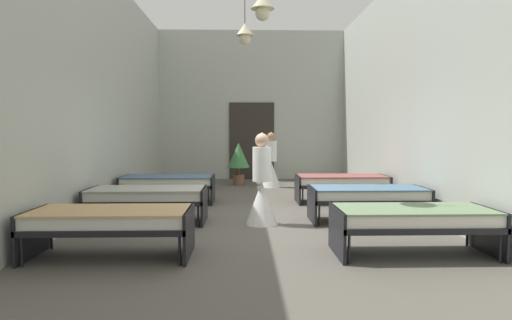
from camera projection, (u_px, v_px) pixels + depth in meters
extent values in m
cube|color=#59544C|center=(258.00, 225.00, 7.00)|extent=(6.35, 13.30, 0.10)
cube|color=#B2B7AD|center=(252.00, 106.00, 13.28)|extent=(6.15, 0.20, 4.63)
cube|color=#B2B7AD|center=(73.00, 81.00, 6.76)|extent=(0.20, 12.70, 4.63)
cube|color=#B2B7AD|center=(439.00, 82.00, 6.92)|extent=(0.20, 12.70, 4.63)
cube|color=#2D2823|center=(252.00, 141.00, 13.23)|extent=(1.40, 0.06, 2.40)
cone|color=beige|center=(263.00, 1.00, 7.85)|extent=(0.44, 0.44, 0.28)
sphere|color=beige|center=(263.00, 13.00, 7.86)|extent=(0.28, 0.28, 0.28)
cylinder|color=brown|center=(245.00, 11.00, 10.03)|extent=(0.02, 0.02, 0.55)
cone|color=beige|center=(245.00, 29.00, 10.05)|extent=(0.44, 0.44, 0.28)
sphere|color=beige|center=(245.00, 39.00, 10.07)|extent=(0.28, 0.28, 0.28)
cylinder|color=black|center=(22.00, 252.00, 4.66)|extent=(0.03, 0.03, 0.34)
cylinder|color=black|center=(51.00, 236.00, 5.38)|extent=(0.03, 0.03, 0.34)
cylinder|color=black|center=(180.00, 251.00, 4.71)|extent=(0.03, 0.03, 0.34)
cylinder|color=black|center=(188.00, 235.00, 5.43)|extent=(0.03, 0.03, 0.34)
cube|color=black|center=(111.00, 226.00, 5.03)|extent=(1.90, 0.84, 0.07)
cube|color=black|center=(32.00, 234.00, 5.01)|extent=(0.04, 0.84, 0.57)
cube|color=black|center=(189.00, 233.00, 5.06)|extent=(0.04, 0.84, 0.57)
cube|color=silver|center=(111.00, 217.00, 5.02)|extent=(1.82, 0.78, 0.14)
cube|color=tan|center=(110.00, 210.00, 5.02)|extent=(1.86, 0.82, 0.02)
cylinder|color=black|center=(349.00, 249.00, 4.76)|extent=(0.03, 0.03, 0.34)
cylinder|color=black|center=(335.00, 234.00, 5.48)|extent=(0.03, 0.03, 0.34)
cylinder|color=black|center=(500.00, 248.00, 4.81)|extent=(0.03, 0.03, 0.34)
cylinder|color=black|center=(467.00, 233.00, 5.53)|extent=(0.03, 0.03, 0.34)
cube|color=black|center=(413.00, 224.00, 5.13)|extent=(1.90, 0.84, 0.07)
cube|color=black|center=(337.00, 232.00, 5.11)|extent=(0.04, 0.84, 0.57)
cube|color=black|center=(488.00, 231.00, 5.16)|extent=(0.04, 0.84, 0.57)
cube|color=silver|center=(413.00, 216.00, 5.12)|extent=(1.82, 0.78, 0.14)
cube|color=slate|center=(413.00, 209.00, 5.12)|extent=(1.86, 0.82, 0.02)
cylinder|color=black|center=(86.00, 217.00, 6.56)|extent=(0.03, 0.03, 0.34)
cylinder|color=black|center=(102.00, 209.00, 7.28)|extent=(0.03, 0.03, 0.34)
cylinder|color=black|center=(198.00, 216.00, 6.60)|extent=(0.03, 0.03, 0.34)
cylinder|color=black|center=(203.00, 208.00, 7.32)|extent=(0.03, 0.03, 0.34)
cube|color=black|center=(147.00, 200.00, 6.93)|extent=(1.90, 0.84, 0.07)
cube|color=black|center=(90.00, 206.00, 6.91)|extent=(0.04, 0.84, 0.57)
cube|color=black|center=(204.00, 205.00, 6.96)|extent=(0.04, 0.84, 0.57)
cube|color=silver|center=(147.00, 194.00, 6.92)|extent=(1.82, 0.78, 0.14)
cube|color=#9E9E93|center=(147.00, 189.00, 6.91)|extent=(1.86, 0.82, 0.02)
cylinder|color=black|center=(319.00, 216.00, 6.66)|extent=(0.03, 0.03, 0.34)
cylinder|color=black|center=(312.00, 208.00, 7.37)|extent=(0.03, 0.03, 0.34)
cylinder|color=black|center=(428.00, 215.00, 6.70)|extent=(0.03, 0.03, 0.34)
cylinder|color=black|center=(410.00, 207.00, 7.42)|extent=(0.03, 0.03, 0.34)
cube|color=black|center=(367.00, 199.00, 7.02)|extent=(1.90, 0.84, 0.07)
cube|color=black|center=(312.00, 205.00, 7.01)|extent=(0.04, 0.84, 0.57)
cube|color=black|center=(423.00, 204.00, 7.06)|extent=(0.04, 0.84, 0.57)
cube|color=silver|center=(368.00, 193.00, 7.02)|extent=(1.82, 0.78, 0.14)
cube|color=slate|center=(368.00, 188.00, 7.01)|extent=(1.86, 0.82, 0.02)
cylinder|color=black|center=(122.00, 198.00, 8.45)|extent=(0.03, 0.03, 0.34)
cylinder|color=black|center=(131.00, 193.00, 9.17)|extent=(0.03, 0.03, 0.34)
cylinder|color=black|center=(209.00, 198.00, 8.50)|extent=(0.03, 0.03, 0.34)
cylinder|color=black|center=(211.00, 192.00, 9.22)|extent=(0.03, 0.03, 0.34)
cube|color=black|center=(168.00, 185.00, 8.82)|extent=(1.90, 0.84, 0.07)
cube|color=black|center=(124.00, 190.00, 8.80)|extent=(0.04, 0.84, 0.57)
cube|color=black|center=(213.00, 189.00, 8.85)|extent=(0.04, 0.84, 0.57)
cube|color=silver|center=(168.00, 180.00, 8.81)|extent=(1.82, 0.78, 0.14)
cube|color=slate|center=(168.00, 176.00, 8.81)|extent=(1.86, 0.82, 0.02)
cylinder|color=black|center=(303.00, 197.00, 8.55)|extent=(0.03, 0.03, 0.34)
cylinder|color=black|center=(298.00, 192.00, 9.27)|extent=(0.03, 0.03, 0.34)
cylinder|color=black|center=(388.00, 197.00, 8.60)|extent=(0.03, 0.03, 0.34)
cylinder|color=black|center=(377.00, 192.00, 9.32)|extent=(0.03, 0.03, 0.34)
cube|color=black|center=(341.00, 185.00, 8.92)|extent=(1.90, 0.84, 0.07)
cube|color=black|center=(298.00, 189.00, 8.90)|extent=(0.04, 0.84, 0.57)
cube|color=black|center=(385.00, 189.00, 8.95)|extent=(0.04, 0.84, 0.57)
cube|color=silver|center=(341.00, 180.00, 8.91)|extent=(1.82, 0.78, 0.14)
cube|color=#8C4C47|center=(341.00, 176.00, 8.91)|extent=(1.86, 0.82, 0.02)
cone|color=white|center=(271.00, 174.00, 11.37)|extent=(0.52, 0.52, 0.70)
cylinder|color=white|center=(271.00, 151.00, 11.32)|extent=(0.30, 0.30, 0.55)
sphere|color=#A87A5B|center=(271.00, 137.00, 11.30)|extent=(0.22, 0.22, 0.22)
cone|color=white|center=(271.00, 134.00, 11.29)|extent=(0.18, 0.18, 0.10)
cone|color=white|center=(262.00, 203.00, 6.81)|extent=(0.52, 0.52, 0.70)
cylinder|color=white|center=(262.00, 164.00, 6.77)|extent=(0.30, 0.30, 0.55)
sphere|color=tan|center=(262.00, 140.00, 6.74)|extent=(0.22, 0.22, 0.22)
cone|color=white|center=(262.00, 135.00, 6.74)|extent=(0.18, 0.18, 0.10)
cylinder|color=brown|center=(239.00, 180.00, 11.85)|extent=(0.31, 0.31, 0.29)
cylinder|color=brown|center=(239.00, 171.00, 11.83)|extent=(0.06, 0.06, 0.20)
cone|color=#3D7A42|center=(239.00, 155.00, 11.80)|extent=(0.61, 0.61, 0.69)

